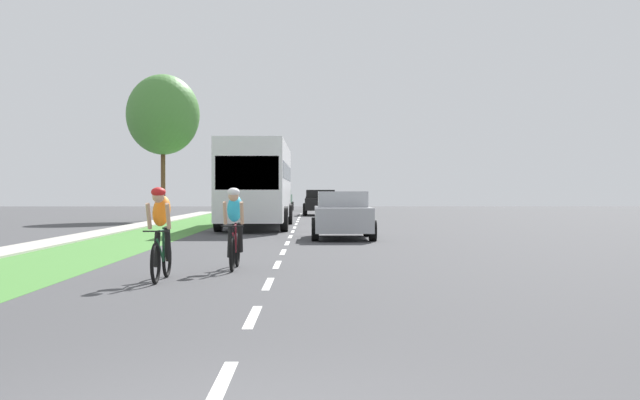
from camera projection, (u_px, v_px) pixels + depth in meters
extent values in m
plane|color=#424244|center=(288.00, 241.00, 25.00)|extent=(120.00, 120.00, 0.00)
cube|color=#478438|center=(129.00, 241.00, 24.95)|extent=(2.80, 70.00, 0.01)
cube|color=#B2ADA3|center=(64.00, 241.00, 24.93)|extent=(1.20, 70.00, 0.10)
cube|color=white|center=(220.00, 386.00, 6.25)|extent=(0.12, 1.80, 0.01)
cube|color=white|center=(253.00, 317.00, 9.75)|extent=(0.12, 1.80, 0.01)
cube|color=white|center=(268.00, 284.00, 13.25)|extent=(0.12, 1.80, 0.01)
cube|color=white|center=(277.00, 265.00, 16.75)|extent=(0.12, 1.80, 0.01)
cube|color=white|center=(283.00, 252.00, 20.25)|extent=(0.12, 1.80, 0.01)
cube|color=white|center=(287.00, 243.00, 23.75)|extent=(0.12, 1.80, 0.01)
cube|color=white|center=(290.00, 237.00, 27.25)|extent=(0.12, 1.80, 0.01)
cube|color=white|center=(293.00, 232.00, 30.75)|extent=(0.12, 1.80, 0.01)
cube|color=white|center=(295.00, 228.00, 34.25)|extent=(0.12, 1.80, 0.01)
cube|color=white|center=(296.00, 224.00, 37.75)|extent=(0.12, 1.80, 0.01)
cube|color=white|center=(297.00, 221.00, 41.25)|extent=(0.12, 1.80, 0.01)
cube|color=white|center=(298.00, 219.00, 44.75)|extent=(0.12, 1.80, 0.01)
cube|color=white|center=(299.00, 217.00, 48.25)|extent=(0.12, 1.80, 0.01)
cube|color=white|center=(300.00, 216.00, 51.75)|extent=(0.12, 1.80, 0.01)
cube|color=white|center=(301.00, 214.00, 55.25)|extent=(0.12, 1.80, 0.01)
torus|color=black|center=(167.00, 258.00, 14.25)|extent=(0.06, 0.68, 0.68)
torus|color=black|center=(156.00, 263.00, 13.21)|extent=(0.06, 0.68, 0.68)
cylinder|color=#194C2D|center=(160.00, 250.00, 13.63)|extent=(0.04, 0.59, 0.43)
cylinder|color=#194C2D|center=(163.00, 243.00, 13.91)|extent=(0.04, 0.04, 0.55)
cylinder|color=#194C2D|center=(161.00, 231.00, 13.68)|extent=(0.03, 0.55, 0.03)
cylinder|color=black|center=(156.00, 231.00, 13.23)|extent=(0.42, 0.02, 0.02)
ellipsoid|color=orange|center=(162.00, 211.00, 13.74)|extent=(0.30, 0.54, 0.63)
sphere|color=tan|center=(158.00, 197.00, 13.46)|extent=(0.20, 0.20, 0.20)
ellipsoid|color=red|center=(158.00, 192.00, 13.46)|extent=(0.24, 0.28, 0.16)
cylinder|color=tan|center=(149.00, 216.00, 13.46)|extent=(0.07, 0.26, 0.45)
cylinder|color=tan|center=(168.00, 216.00, 13.47)|extent=(0.07, 0.26, 0.45)
cylinder|color=black|center=(157.00, 250.00, 13.83)|extent=(0.10, 0.30, 0.60)
cylinder|color=black|center=(168.00, 244.00, 13.78)|extent=(0.10, 0.25, 0.61)
torus|color=black|center=(237.00, 250.00, 16.28)|extent=(0.06, 0.68, 0.68)
torus|color=black|center=(232.00, 254.00, 15.24)|extent=(0.06, 0.68, 0.68)
cylinder|color=maroon|center=(234.00, 243.00, 15.66)|extent=(0.04, 0.59, 0.43)
cylinder|color=maroon|center=(236.00, 237.00, 15.94)|extent=(0.04, 0.04, 0.55)
cylinder|color=maroon|center=(235.00, 226.00, 15.70)|extent=(0.03, 0.55, 0.03)
cylinder|color=black|center=(232.00, 226.00, 15.25)|extent=(0.42, 0.02, 0.02)
ellipsoid|color=#26A5CC|center=(235.00, 208.00, 15.77)|extent=(0.30, 0.54, 0.63)
sphere|color=tan|center=(233.00, 196.00, 15.49)|extent=(0.20, 0.20, 0.20)
ellipsoid|color=white|center=(233.00, 192.00, 15.49)|extent=(0.24, 0.28, 0.16)
cylinder|color=tan|center=(225.00, 213.00, 15.49)|extent=(0.07, 0.26, 0.45)
cylinder|color=tan|center=(242.00, 213.00, 15.49)|extent=(0.07, 0.26, 0.45)
cylinder|color=black|center=(230.00, 242.00, 15.86)|extent=(0.10, 0.30, 0.60)
cylinder|color=black|center=(240.00, 237.00, 15.81)|extent=(0.10, 0.25, 0.61)
cube|color=#A5A8AD|center=(342.00, 219.00, 26.14)|extent=(1.76, 4.30, 0.76)
cube|color=#A5A8AD|center=(342.00, 199.00, 26.28)|extent=(1.55, 2.24, 0.52)
cube|color=#1E2833|center=(343.00, 200.00, 25.32)|extent=(1.44, 0.08, 0.44)
cylinder|color=black|center=(315.00, 231.00, 24.80)|extent=(0.22, 0.64, 0.64)
cylinder|color=black|center=(373.00, 231.00, 24.82)|extent=(0.22, 0.64, 0.64)
cylinder|color=black|center=(315.00, 227.00, 27.47)|extent=(0.22, 0.64, 0.64)
cylinder|color=black|center=(367.00, 227.00, 27.48)|extent=(0.22, 0.64, 0.64)
cube|color=silver|center=(258.00, 182.00, 34.45)|extent=(2.50, 11.60, 3.10)
cube|color=#1E2833|center=(258.00, 172.00, 34.45)|extent=(2.52, 10.67, 0.64)
cube|color=#1E2833|center=(247.00, 173.00, 28.68)|extent=(2.25, 0.06, 1.20)
cylinder|color=black|center=(218.00, 219.00, 30.68)|extent=(0.28, 0.96, 0.96)
cylinder|color=black|center=(284.00, 219.00, 30.71)|extent=(0.28, 0.96, 0.96)
cylinder|color=black|center=(235.00, 214.00, 37.64)|extent=(0.28, 0.96, 0.96)
cylinder|color=black|center=(289.00, 214.00, 37.67)|extent=(0.28, 0.96, 0.96)
cube|color=black|center=(320.00, 204.00, 52.84)|extent=(1.96, 5.10, 0.76)
cube|color=black|center=(320.00, 195.00, 52.07)|extent=(1.80, 1.78, 0.64)
cube|color=#1E2833|center=(320.00, 195.00, 51.36)|extent=(1.67, 0.08, 0.52)
cube|color=black|center=(306.00, 199.00, 53.85)|extent=(0.08, 2.81, 0.40)
cube|color=black|center=(334.00, 199.00, 53.87)|extent=(0.08, 2.81, 0.40)
cube|color=black|center=(320.00, 199.00, 55.35)|extent=(1.80, 0.08, 0.40)
cylinder|color=black|center=(305.00, 210.00, 51.31)|extent=(0.26, 0.76, 0.76)
cylinder|color=black|center=(336.00, 210.00, 51.33)|extent=(0.26, 0.76, 0.76)
cylinder|color=black|center=(305.00, 209.00, 54.37)|extent=(0.26, 0.76, 0.76)
cylinder|color=black|center=(335.00, 209.00, 54.39)|extent=(0.26, 0.76, 0.76)
cube|color=#194C2D|center=(280.00, 201.00, 64.79)|extent=(1.90, 4.70, 1.00)
cube|color=#194C2D|center=(280.00, 192.00, 64.98)|extent=(1.71, 2.91, 0.52)
cube|color=#1E2833|center=(279.00, 193.00, 63.73)|extent=(1.56, 0.08, 0.44)
cylinder|color=black|center=(267.00, 207.00, 63.37)|extent=(0.25, 0.72, 0.72)
cylinder|color=black|center=(291.00, 207.00, 63.40)|extent=(0.25, 0.72, 0.72)
cylinder|color=black|center=(269.00, 206.00, 66.19)|extent=(0.25, 0.72, 0.72)
cylinder|color=black|center=(292.00, 206.00, 66.21)|extent=(0.25, 0.72, 0.72)
cylinder|color=brown|center=(163.00, 182.00, 43.37)|extent=(0.24, 0.24, 4.08)
ellipsoid|color=#478438|center=(163.00, 115.00, 43.33)|extent=(3.89, 3.89, 4.28)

